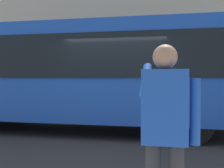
# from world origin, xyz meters

# --- Properties ---
(ground_plane) EXTENTS (60.00, 60.00, 0.00)m
(ground_plane) POSITION_xyz_m (0.00, 0.00, 0.00)
(ground_plane) COLOR #2B2B2D
(red_bus) EXTENTS (9.05, 2.54, 3.08)m
(red_bus) POSITION_xyz_m (1.19, -0.61, 1.68)
(red_bus) COLOR #1947AD
(red_bus) RESTS_ON ground_plane
(pedestrian_photographer) EXTENTS (0.53, 0.52, 1.70)m
(pedestrian_photographer) POSITION_xyz_m (-1.28, 4.59, 1.14)
(pedestrian_photographer) COLOR #2D2D33
(pedestrian_photographer) RESTS_ON sidewalk_curb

